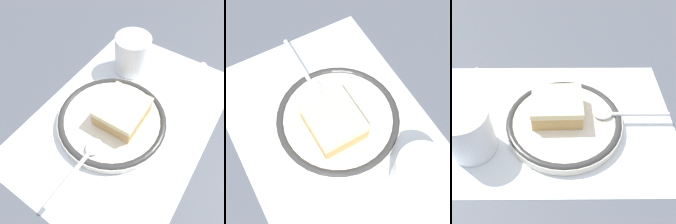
{
  "view_description": "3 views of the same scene",
  "coord_description": "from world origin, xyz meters",
  "views": [
    {
      "loc": [
        -0.23,
        -0.12,
        0.37
      ],
      "look_at": [
        -0.03,
        0.01,
        0.04
      ],
      "focal_mm": 35.64,
      "sensor_mm": 36.0,
      "label": 1
    },
    {
      "loc": [
        0.2,
        -0.11,
        0.53
      ],
      "look_at": [
        -0.03,
        0.01,
        0.04
      ],
      "focal_mm": 54.43,
      "sensor_mm": 36.0,
      "label": 2
    },
    {
      "loc": [
        -0.03,
        0.33,
        0.37
      ],
      "look_at": [
        -0.03,
        0.01,
        0.04
      ],
      "focal_mm": 42.05,
      "sensor_mm": 36.0,
      "label": 3
    }
  ],
  "objects": [
    {
      "name": "ground_plane",
      "position": [
        0.0,
        0.0,
        0.0
      ],
      "size": [
        2.4,
        2.4,
        0.0
      ],
      "primitive_type": "plane",
      "color": "#4C515B"
    },
    {
      "name": "spoon",
      "position": [
        -0.13,
        0.01,
        0.02
      ],
      "size": [
        0.14,
        0.03,
        0.01
      ],
      "color": "silver",
      "rests_on": "plate"
    },
    {
      "name": "cup",
      "position": [
        0.12,
        0.06,
        0.04
      ],
      "size": [
        0.08,
        0.08,
        0.08
      ],
      "color": "white",
      "rests_on": "placemat"
    },
    {
      "name": "placemat",
      "position": [
        0.0,
        0.0,
        0.0
      ],
      "size": [
        0.47,
        0.32,
        0.0
      ],
      "primitive_type": "cube",
      "color": "silver",
      "rests_on": "ground_plane"
    },
    {
      "name": "plate",
      "position": [
        -0.03,
        0.01,
        0.01
      ],
      "size": [
        0.21,
        0.21,
        0.02
      ],
      "color": "silver",
      "rests_on": "placemat"
    },
    {
      "name": "cake_slice",
      "position": [
        -0.02,
        0.0,
        0.04
      ],
      "size": [
        0.09,
        0.08,
        0.04
      ],
      "color": "tan",
      "rests_on": "plate"
    },
    {
      "name": "napkin",
      "position": [
        0.16,
        -0.08,
        0.0
      ],
      "size": [
        0.16,
        0.16,
        0.0
      ],
      "primitive_type": "cube",
      "rotation": [
        0.0,
        0.0,
        2.47
      ],
      "color": "white",
      "rests_on": "placemat"
    }
  ]
}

